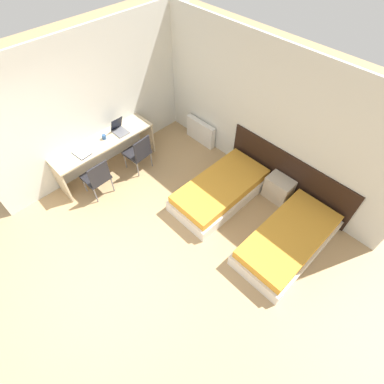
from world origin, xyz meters
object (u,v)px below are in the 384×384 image
Objects in this scene: bed_near_window at (220,190)px; bed_near_door at (288,240)px; chair_near_laptop at (139,152)px; nightstand at (278,189)px; laptop at (119,129)px; chair_near_notebook at (97,177)px.

bed_near_window and bed_near_door have the same top height.
chair_near_laptop is (-1.69, -0.61, 0.27)m from bed_near_window.
bed_near_window is at bearing -133.98° from nightstand.
bed_near_door is 1.10m from nightstand.
laptop is (-3.65, -0.69, 0.64)m from bed_near_door.
chair_near_notebook is at bearing -153.76° from bed_near_door.
chair_near_notebook is at bearing -63.66° from laptop.
chair_near_notebook reaches higher than nightstand.
nightstand is 3.30m from laptop.
nightstand is at bearing 42.63° from chair_near_notebook.
chair_near_laptop reaches higher than bed_near_door.
nightstand is 1.60× the size of laptop.
bed_near_door is at bearing 11.02° from laptop.
chair_near_laptop is 0.58m from laptop.
nightstand reaches higher than bed_near_window.
bed_near_window is 1.53m from bed_near_door.
laptop is (-0.44, 0.89, 0.37)m from chair_near_notebook.
chair_near_laptop is 2.75× the size of laptop.
laptop is (-2.13, -0.69, 0.64)m from bed_near_window.
laptop is (-0.44, -0.08, 0.37)m from chair_near_laptop.
chair_near_laptop is (-3.22, -0.61, 0.27)m from bed_near_door.
nightstand is 0.58× the size of chair_near_notebook.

